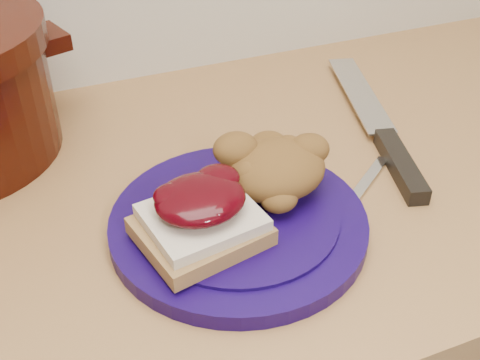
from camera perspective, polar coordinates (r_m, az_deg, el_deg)
name	(u,v)px	position (r m, az deg, el deg)	size (l,w,h in m)	color
plate	(238,224)	(0.64, -0.16, -4.16)	(0.27, 0.27, 0.02)	#12043E
sandwich	(201,216)	(0.59, -3.75, -3.43)	(0.13, 0.12, 0.06)	olive
stuffing_mound	(276,169)	(0.65, 3.42, 1.03)	(0.11, 0.10, 0.06)	brown
chef_knife	(388,143)	(0.78, 13.86, 3.44)	(0.13, 0.35, 0.02)	black
butter_knife	(358,193)	(0.70, 11.10, -1.21)	(0.16, 0.01, 0.00)	silver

